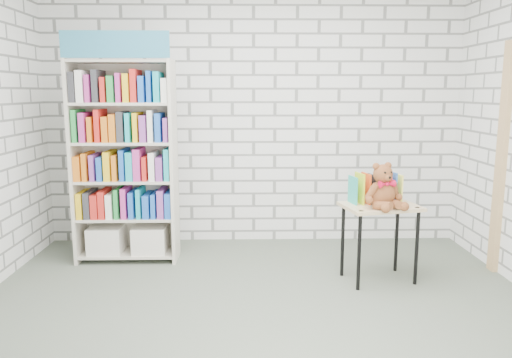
{
  "coord_description": "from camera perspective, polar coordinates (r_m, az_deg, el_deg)",
  "views": [
    {
      "loc": [
        -0.1,
        -3.47,
        1.65
      ],
      "look_at": [
        0.0,
        0.95,
        0.88
      ],
      "focal_mm": 35.0,
      "sensor_mm": 36.0,
      "label": 1
    }
  ],
  "objects": [
    {
      "name": "door_trim",
      "position": [
        5.04,
        26.22,
        2.0
      ],
      "size": [
        0.05,
        0.12,
        2.1
      ],
      "primitive_type": "cube",
      "color": "tan",
      "rests_on": "ground"
    },
    {
      "name": "teddy_bear",
      "position": [
        4.34,
        14.37,
        -1.22
      ],
      "size": [
        0.36,
        0.35,
        0.39
      ],
      "color": "brown",
      "rests_on": "display_table"
    },
    {
      "name": "ground",
      "position": [
        3.85,
        0.33,
        -15.54
      ],
      "size": [
        4.5,
        4.5,
        0.0
      ],
      "primitive_type": "plane",
      "color": "#4F584A",
      "rests_on": "ground"
    },
    {
      "name": "room_shell",
      "position": [
        3.48,
        0.36,
        12.06
      ],
      "size": [
        4.52,
        4.02,
        2.81
      ],
      "color": "silver",
      "rests_on": "ground"
    },
    {
      "name": "display_table",
      "position": [
        4.5,
        14.0,
        -4.08
      ],
      "size": [
        0.72,
        0.57,
        0.68
      ],
      "color": "tan",
      "rests_on": "ground"
    },
    {
      "name": "bookshelf",
      "position": [
        5.01,
        -14.73,
        2.1
      ],
      "size": [
        0.98,
        0.38,
        2.2
      ],
      "color": "beige",
      "rests_on": "ground"
    },
    {
      "name": "table_books",
      "position": [
        4.54,
        13.52,
        -0.99
      ],
      "size": [
        0.48,
        0.29,
        0.26
      ],
      "color": "teal",
      "rests_on": "display_table"
    }
  ]
}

